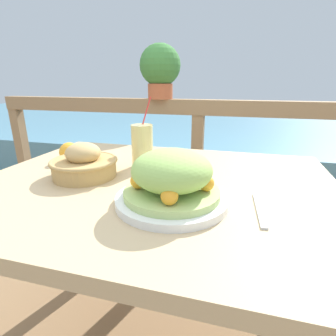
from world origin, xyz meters
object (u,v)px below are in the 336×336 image
at_px(bread_basket, 84,164).
at_px(potted_plant, 160,68).
at_px(salad_plate, 172,181).
at_px(drink_glass, 142,146).

height_order(bread_basket, potted_plant, potted_plant).
relative_size(salad_plate, bread_basket, 1.34).
distance_m(drink_glass, bread_basket, 0.21).
bearing_deg(potted_plant, salad_plate, -71.71).
relative_size(salad_plate, potted_plant, 0.91).
height_order(drink_glass, bread_basket, drink_glass).
bearing_deg(bread_basket, potted_plant, 90.65).
distance_m(drink_glass, potted_plant, 0.82).
bearing_deg(drink_glass, potted_plant, 101.94).
distance_m(salad_plate, bread_basket, 0.35).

